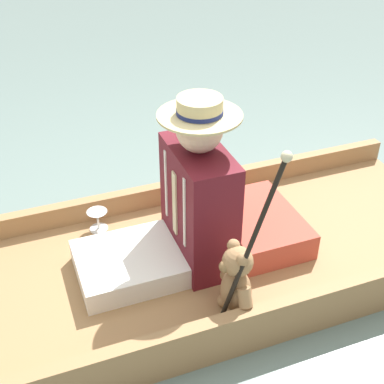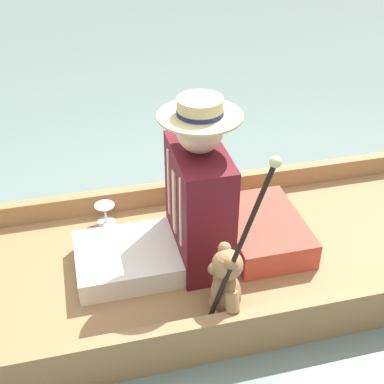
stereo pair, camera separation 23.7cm
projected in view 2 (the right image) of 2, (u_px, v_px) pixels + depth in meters
ground_plane at (183, 276)px, 2.62m from camera, size 16.00×16.00×0.00m
punt_boat at (183, 266)px, 2.59m from camera, size 1.07×2.95×0.22m
seat_cushion at (263, 230)px, 2.65m from camera, size 0.53×0.37×0.14m
seated_person at (182, 209)px, 2.41m from camera, size 0.45×0.76×0.83m
teddy_bear at (226, 285)px, 2.19m from camera, size 0.25×0.14×0.35m
wine_glass at (105, 210)px, 2.77m from camera, size 0.10×0.10×0.11m
walking_cane at (245, 235)px, 1.99m from camera, size 0.04×0.27×0.79m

